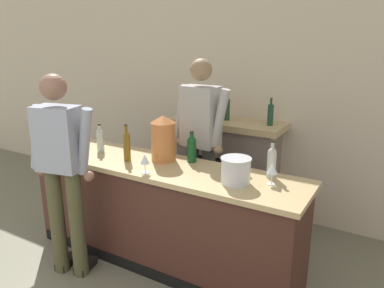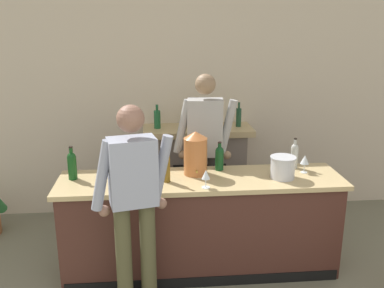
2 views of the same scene
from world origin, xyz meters
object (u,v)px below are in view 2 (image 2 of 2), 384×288
(copper_dispenser, at_px, (195,153))
(wine_glass_front_left, at_px, (206,175))
(wine_bottle_rose_blush, at_px, (219,157))
(wine_bottle_cabernet_heavy, at_px, (123,167))
(person_customer, at_px, (134,203))
(wine_glass_mid_counter, at_px, (305,160))
(ice_bucket_steel, at_px, (283,167))
(wine_bottle_port_short, at_px, (294,155))
(wine_bottle_burgundy_dark, at_px, (167,166))
(wine_bottle_riesling_slim, at_px, (72,164))
(person_bartender, at_px, (205,152))
(fireplace_stone, at_px, (197,171))

(copper_dispenser, xyz_separation_m, wine_glass_front_left, (0.06, -0.35, -0.09))
(wine_bottle_rose_blush, bearing_deg, wine_bottle_cabernet_heavy, -167.99)
(wine_bottle_rose_blush, bearing_deg, person_customer, -135.59)
(wine_glass_mid_counter, bearing_deg, person_customer, -158.50)
(ice_bucket_steel, xyz_separation_m, wine_bottle_port_short, (0.19, 0.26, 0.03))
(copper_dispenser, height_order, wine_glass_front_left, copper_dispenser)
(wine_bottle_burgundy_dark, bearing_deg, wine_bottle_port_short, 11.76)
(wine_bottle_rose_blush, bearing_deg, wine_bottle_riesling_slim, -174.86)
(wine_bottle_cabernet_heavy, xyz_separation_m, wine_glass_mid_counter, (1.71, 0.04, 0.00))
(person_customer, height_order, copper_dispenser, person_customer)
(person_bartender, xyz_separation_m, wine_glass_mid_counter, (0.90, -0.49, 0.05))
(wine_bottle_rose_blush, distance_m, wine_bottle_cabernet_heavy, 0.94)
(fireplace_stone, distance_m, person_customer, 1.95)
(ice_bucket_steel, height_order, wine_bottle_cabernet_heavy, wine_bottle_cabernet_heavy)
(fireplace_stone, relative_size, wine_bottle_riesling_slim, 4.66)
(fireplace_stone, height_order, copper_dispenser, fireplace_stone)
(copper_dispenser, distance_m, wine_bottle_cabernet_heavy, 0.69)
(person_customer, xyz_separation_m, wine_glass_front_left, (0.61, 0.33, 0.09))
(copper_dispenser, xyz_separation_m, wine_bottle_rose_blush, (0.24, 0.09, -0.08))
(fireplace_stone, xyz_separation_m, ice_bucket_steel, (0.66, -1.27, 0.48))
(wine_glass_mid_counter, bearing_deg, wine_glass_front_left, -163.39)
(person_bartender, relative_size, wine_bottle_riesling_slim, 5.93)
(fireplace_stone, xyz_separation_m, wine_bottle_cabernet_heavy, (-0.81, -1.20, 0.50))
(fireplace_stone, bearing_deg, wine_bottle_cabernet_heavy, -123.96)
(wine_bottle_rose_blush, distance_m, wine_bottle_riesling_slim, 1.38)
(copper_dispenser, bearing_deg, wine_bottle_burgundy_dark, -147.33)
(ice_bucket_steel, bearing_deg, wine_glass_front_left, -166.48)
(wine_bottle_port_short, relative_size, wine_bottle_cabernet_heavy, 1.09)
(wine_glass_front_left, bearing_deg, wine_bottle_cabernet_heavy, 161.10)
(ice_bucket_steel, relative_size, wine_bottle_burgundy_dark, 0.70)
(wine_bottle_riesling_slim, bearing_deg, wine_bottle_cabernet_heavy, -8.75)
(copper_dispenser, distance_m, wine_glass_mid_counter, 1.04)
(person_customer, distance_m, wine_bottle_port_short, 1.72)
(wine_bottle_burgundy_dark, height_order, wine_bottle_riesling_slim, wine_bottle_burgundy_dark)
(wine_glass_mid_counter, bearing_deg, wine_bottle_burgundy_dark, -174.84)
(wine_bottle_cabernet_heavy, distance_m, wine_glass_mid_counter, 1.71)
(wine_bottle_rose_blush, relative_size, wine_bottle_cabernet_heavy, 1.01)
(person_bartender, bearing_deg, wine_glass_front_left, -96.12)
(person_customer, xyz_separation_m, wine_bottle_rose_blush, (0.80, 0.78, 0.10))
(copper_dispenser, bearing_deg, wine_bottle_rose_blush, 20.94)
(fireplace_stone, xyz_separation_m, wine_bottle_riesling_slim, (-1.27, -1.13, 0.52))
(fireplace_stone, distance_m, ice_bucket_steel, 1.51)
(wine_bottle_cabernet_heavy, height_order, wine_bottle_riesling_slim, wine_bottle_riesling_slim)
(copper_dispenser, bearing_deg, person_customer, -128.85)
(person_bartender, height_order, wine_glass_mid_counter, person_bartender)
(fireplace_stone, height_order, wine_bottle_riesling_slim, fireplace_stone)
(fireplace_stone, bearing_deg, wine_bottle_port_short, -49.87)
(wine_bottle_burgundy_dark, bearing_deg, copper_dispenser, 32.67)
(person_customer, bearing_deg, ice_bucket_steel, 20.81)
(fireplace_stone, bearing_deg, wine_bottle_burgundy_dark, -107.85)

